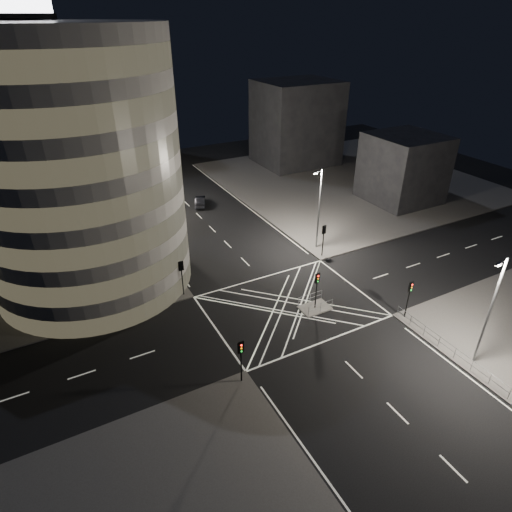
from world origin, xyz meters
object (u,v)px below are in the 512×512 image
central_island (315,308)px  street_lamp_right_far (319,207)px  street_lamp_left_near (157,230)px  street_lamp_left_far (120,179)px  traffic_signal_fl (182,272)px  traffic_signal_nl (241,354)px  traffic_signal_fr (324,235)px  traffic_signal_island (317,284)px  sedan (200,201)px  traffic_signal_nr (409,293)px  street_lamp_right_near (490,309)px

central_island → street_lamp_right_far: street_lamp_right_far is taller
street_lamp_left_near → street_lamp_left_far: bearing=90.0°
central_island → traffic_signal_fl: bearing=142.5°
traffic_signal_fl → traffic_signal_nl: same height
central_island → street_lamp_right_far: (7.44, 10.50, 5.47)m
traffic_signal_fr → traffic_signal_island: size_ratio=1.00×
central_island → sedan: sedan is taller
street_lamp_left_far → street_lamp_right_far: 28.23m
street_lamp_left_near → sedan: size_ratio=2.33×
street_lamp_left_near → sedan: bearing=56.1°
traffic_signal_fr → street_lamp_right_far: 3.48m
street_lamp_left_near → central_island: bearing=-49.7°
traffic_signal_nl → traffic_signal_island: bearing=26.1°
traffic_signal_nl → traffic_signal_nr: size_ratio=1.00×
traffic_signal_nr → traffic_signal_fl: bearing=142.3°
central_island → street_lamp_right_near: size_ratio=0.30×
traffic_signal_nr → central_island: bearing=142.1°
traffic_signal_nl → traffic_signal_fr: 22.24m
traffic_signal_nl → traffic_signal_nr: 17.60m
traffic_signal_nr → traffic_signal_island: same height
traffic_signal_fr → street_lamp_right_near: bearing=-88.2°
street_lamp_left_near → sedan: street_lamp_left_near is taller
street_lamp_left_far → sedan: size_ratio=2.33×
traffic_signal_island → sedan: (-0.38, 29.96, -2.21)m
central_island → traffic_signal_nr: bearing=-37.9°
street_lamp_right_far → traffic_signal_nr: bearing=-92.3°
traffic_signal_fr → sedan: traffic_signal_fr is taller
street_lamp_left_far → traffic_signal_fr: bearing=-51.8°
street_lamp_left_far → street_lamp_right_far: same height
traffic_signal_fl → traffic_signal_island: same height
traffic_signal_nl → street_lamp_right_near: size_ratio=0.40×
traffic_signal_island → traffic_signal_fl: bearing=142.5°
sedan → street_lamp_right_far: bearing=134.7°
street_lamp_right_far → street_lamp_left_near: bearing=171.0°
street_lamp_left_near → street_lamp_right_near: size_ratio=1.00×
traffic_signal_nl → street_lamp_left_far: 36.90m
traffic_signal_nl → street_lamp_left_near: (-0.64, 18.80, 2.63)m
traffic_signal_fl → traffic_signal_nl: (0.00, -13.60, 0.00)m
traffic_signal_fr → street_lamp_left_far: bearing=128.2°
traffic_signal_fr → street_lamp_right_near: (0.64, -20.80, 2.63)m
traffic_signal_fl → traffic_signal_nl: 13.60m
traffic_signal_fr → sedan: bearing=108.3°
traffic_signal_nr → street_lamp_right_near: (0.64, -7.20, 2.63)m
street_lamp_left_far → sedan: 12.16m
traffic_signal_nl → street_lamp_right_far: 24.27m
street_lamp_right_far → sedan: bearing=111.9°
central_island → traffic_signal_nr: size_ratio=0.75×
traffic_signal_fl → street_lamp_left_far: (-0.64, 23.20, 2.63)m
traffic_signal_nl → sedan: traffic_signal_nl is taller
central_island → street_lamp_left_far: size_ratio=0.30×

